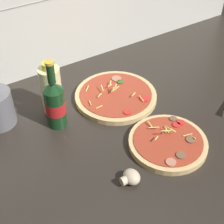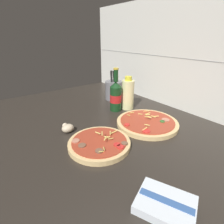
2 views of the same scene
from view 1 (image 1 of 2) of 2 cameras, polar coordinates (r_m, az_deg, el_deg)
name	(u,v)px [view 1 (image 1 of 2)]	position (r cm, az deg, el deg)	size (l,w,h in cm)	color
counter_slab	(145,130)	(109.59, 5.44, -2.92)	(160.00, 90.00, 2.50)	#28231E
pizza_near	(168,143)	(103.11, 9.29, -5.04)	(23.39, 23.39, 5.12)	tan
pizza_far	(115,96)	(118.29, 0.48, 2.62)	(28.19, 28.19, 5.47)	tan
beer_bottle	(55,103)	(105.26, -9.47, 1.47)	(6.30, 6.30, 23.18)	#143819
oil_bottle	(51,89)	(110.95, -10.08, 3.74)	(6.80, 6.80, 18.29)	beige
mushroom_left	(131,177)	(92.47, 3.12, -10.79)	(5.45, 5.19, 3.63)	beige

